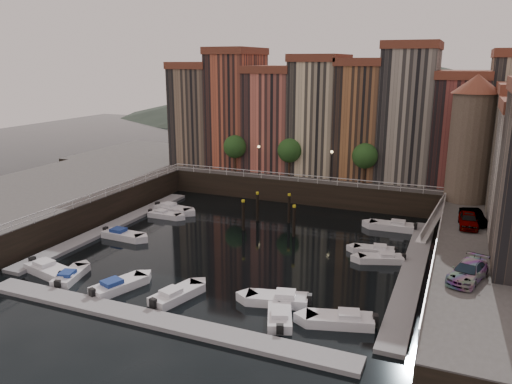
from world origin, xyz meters
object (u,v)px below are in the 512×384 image
at_px(boat_left_3, 164,215).
at_px(car_c, 468,273).
at_px(corner_tower, 472,137).
at_px(car_b, 473,217).
at_px(mooring_pilings, 271,213).
at_px(boat_left_0, 48,270).
at_px(boat_left_2, 123,235).
at_px(car_a, 468,221).
at_px(gangway, 434,218).

xyz_separation_m(boat_left_3, car_c, (33.30, -12.49, 3.35)).
relative_size(corner_tower, car_b, 3.43).
distance_m(corner_tower, mooring_pilings, 23.28).
relative_size(mooring_pilings, boat_left_0, 1.14).
bearing_deg(boat_left_2, boat_left_0, -89.19).
xyz_separation_m(corner_tower, mooring_pilings, (-19.85, -8.65, -8.54)).
bearing_deg(mooring_pilings, corner_tower, 23.55).
bearing_deg(boat_left_3, corner_tower, 16.82).
height_order(boat_left_3, car_c, car_c).
bearing_deg(mooring_pilings, car_a, -3.81).
bearing_deg(corner_tower, boat_left_2, -151.23).
relative_size(corner_tower, mooring_pilings, 2.24).
xyz_separation_m(boat_left_2, boat_left_3, (0.04, 7.92, -0.05)).
height_order(mooring_pilings, boat_left_0, mooring_pilings).
relative_size(corner_tower, boat_left_0, 2.56).
xyz_separation_m(car_a, car_b, (0.42, 1.47, -0.04)).
distance_m(boat_left_0, car_c, 34.20).
relative_size(gangway, boat_left_2, 1.70).
bearing_deg(boat_left_0, car_a, 41.36).
bearing_deg(car_b, boat_left_0, -169.44).
relative_size(gangway, boat_left_0, 1.55).
bearing_deg(gangway, car_b, -47.56).
xyz_separation_m(boat_left_3, car_a, (33.25, 0.16, 3.37)).
relative_size(gangway, mooring_pilings, 1.35).
height_order(mooring_pilings, boat_left_2, mooring_pilings).
height_order(gangway, boat_left_2, gangway).
xyz_separation_m(gangway, boat_left_2, (-30.03, -13.58, -1.54)).
relative_size(car_b, car_c, 0.86).
distance_m(gangway, boat_left_2, 32.99).
xyz_separation_m(mooring_pilings, boat_left_0, (-13.34, -19.45, -1.24)).
relative_size(corner_tower, car_a, 3.36).
height_order(boat_left_2, car_b, car_b).
relative_size(mooring_pilings, boat_left_3, 1.45).
xyz_separation_m(corner_tower, car_b, (0.78, -8.53, -6.53)).
relative_size(boat_left_3, car_b, 1.05).
relative_size(corner_tower, gangway, 1.66).
xyz_separation_m(corner_tower, gangway, (-2.90, -4.50, -8.28)).
height_order(gangway, mooring_pilings, gangway).
bearing_deg(boat_left_3, gangway, 10.35).
bearing_deg(boat_left_2, gangway, 26.65).
bearing_deg(car_a, gangway, 117.19).
xyz_separation_m(mooring_pilings, car_c, (20.26, -14.00, 2.03)).
bearing_deg(car_b, boat_left_3, 163.38).
xyz_separation_m(mooring_pilings, boat_left_3, (-13.04, -1.51, -1.32)).
bearing_deg(boat_left_2, car_b, 18.13).
distance_m(corner_tower, gangway, 9.86).
height_order(boat_left_3, car_a, car_a).
height_order(gangway, car_a, car_a).
bearing_deg(boat_left_3, car_b, 2.43).
height_order(corner_tower, gangway, corner_tower).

